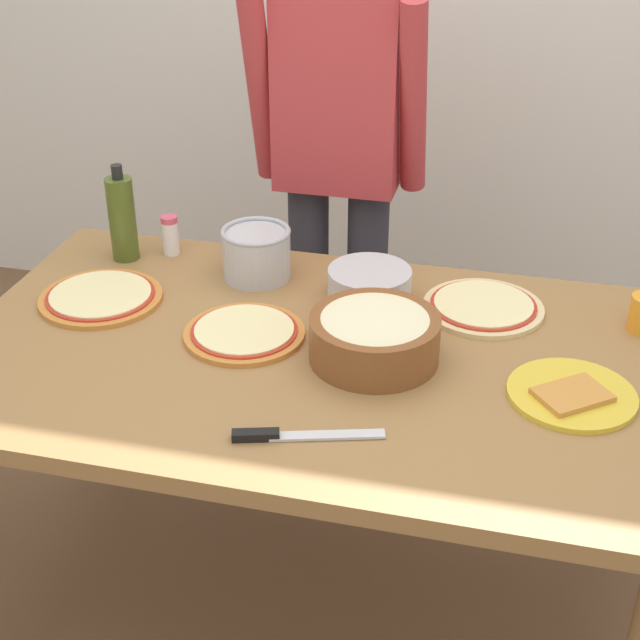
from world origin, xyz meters
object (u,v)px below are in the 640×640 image
pizza_raw_on_board (483,307)px  salt_shaker (170,235)px  olive_oil_bottle (122,218)px  person_cook (339,154)px  plate_with_slice (572,394)px  popcorn_bowl (375,333)px  pizza_second_cooked (101,297)px  dining_table (315,385)px  mixing_bowl_steel (369,285)px  steel_pot (257,253)px  pizza_cooked_on_tray (244,332)px  chef_knife (289,435)px

pizza_raw_on_board → salt_shaker: salt_shaker is taller
olive_oil_bottle → salt_shaker: bearing=26.9°
person_cook → olive_oil_bottle: (-0.47, -0.42, -0.07)m
plate_with_slice → popcorn_bowl: bearing=172.6°
pizza_second_cooked → dining_table: bearing=-10.3°
pizza_second_cooked → salt_shaker: 0.30m
mixing_bowl_steel → person_cook: bearing=111.0°
pizza_raw_on_board → dining_table: bearing=-141.2°
steel_pot → salt_shaker: bearing=164.1°
salt_shaker → dining_table: bearing=-38.4°
pizza_cooked_on_tray → plate_with_slice: bearing=-5.9°
person_cook → olive_oil_bottle: person_cook is taller
pizza_raw_on_board → pizza_second_cooked: bearing=-169.1°
plate_with_slice → pizza_second_cooked: bearing=172.2°
mixing_bowl_steel → salt_shaker: bearing=167.0°
plate_with_slice → chef_knife: bearing=-152.6°
person_cook → chef_knife: size_ratio=5.68×
popcorn_bowl → olive_oil_bottle: bearing=155.6°
dining_table → plate_with_slice: (0.55, -0.05, 0.10)m
pizza_second_cooked → olive_oil_bottle: (-0.04, 0.23, 0.10)m
pizza_cooked_on_tray → steel_pot: size_ratio=1.58×
person_cook → chef_knife: bearing=-81.9°
mixing_bowl_steel → steel_pot: bearing=169.7°
pizza_cooked_on_tray → pizza_second_cooked: same height
mixing_bowl_steel → olive_oil_bottle: 0.67m
pizza_second_cooked → mixing_bowl_steel: bearing=14.1°
plate_with_slice → salt_shaker: bearing=157.1°
plate_with_slice → mixing_bowl_steel: bearing=147.1°
person_cook → pizza_cooked_on_tray: (-0.05, -0.73, -0.17)m
dining_table → salt_shaker: (-0.49, 0.39, 0.14)m
pizza_cooked_on_tray → plate_with_slice: (0.72, -0.07, -0.00)m
steel_pot → salt_shaker: steel_pot is taller
person_cook → popcorn_bowl: person_cook is taller
pizza_second_cooked → popcorn_bowl: (0.69, -0.10, 0.05)m
pizza_cooked_on_tray → steel_pot: bearing=101.7°
popcorn_bowl → olive_oil_bottle: size_ratio=1.09×
mixing_bowl_steel → salt_shaker: size_ratio=1.89×
plate_with_slice → salt_shaker: size_ratio=2.45×
pizza_cooked_on_tray → salt_shaker: bearing=131.4°
popcorn_bowl → person_cook: bearing=108.6°
pizza_raw_on_board → chef_knife: size_ratio=1.00×
dining_table → plate_with_slice: 0.56m
dining_table → chef_knife: (0.03, -0.32, 0.10)m
person_cook → pizza_raw_on_board: 0.69m
person_cook → pizza_second_cooked: person_cook is taller
pizza_second_cooked → popcorn_bowl: 0.70m
pizza_second_cooked → salt_shaker: bearing=76.9°
salt_shaker → plate_with_slice: bearing=-22.9°
salt_shaker → pizza_cooked_on_tray: bearing=-48.6°
pizza_cooked_on_tray → olive_oil_bottle: (-0.43, 0.31, 0.10)m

